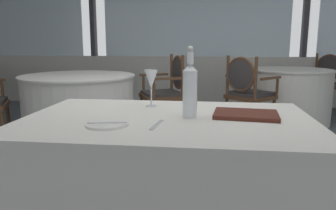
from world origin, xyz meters
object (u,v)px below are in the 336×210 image
at_px(side_plate, 107,124).
at_px(dining_chair_0_1, 324,79).
at_px(menu_book, 246,114).
at_px(wine_glass, 151,80).
at_px(water_bottle, 190,89).
at_px(dining_chair_0_0, 247,88).
at_px(dining_chair_3_0, 168,87).

height_order(side_plate, dining_chair_0_1, dining_chair_0_1).
distance_m(side_plate, menu_book, 0.67).
height_order(side_plate, menu_book, menu_book).
bearing_deg(dining_chair_0_1, wine_glass, 12.53).
distance_m(water_bottle, dining_chair_0_0, 2.44).
bearing_deg(dining_chair_0_1, water_bottle, 16.90).
bearing_deg(dining_chair_0_0, side_plate, -155.73).
relative_size(side_plate, menu_book, 0.62).
bearing_deg(dining_chair_3_0, dining_chair_0_1, -173.36).
distance_m(side_plate, water_bottle, 0.43).
xyz_separation_m(water_bottle, dining_chair_0_1, (1.90, 3.77, -0.34)).
bearing_deg(dining_chair_0_0, menu_book, -143.16).
bearing_deg(dining_chair_0_0, wine_glass, -156.65).
distance_m(dining_chair_0_1, dining_chair_3_0, 2.69).
relative_size(wine_glass, dining_chair_0_0, 0.22).
bearing_deg(water_bottle, side_plate, -148.86).
xyz_separation_m(menu_book, dining_chair_0_0, (0.28, 2.32, -0.19)).
distance_m(dining_chair_0_0, dining_chair_0_1, 1.95).
relative_size(menu_book, dining_chair_0_1, 0.33).
bearing_deg(water_bottle, menu_book, 7.86).
relative_size(water_bottle, dining_chair_3_0, 0.36).
xyz_separation_m(dining_chair_0_0, dining_chair_3_0, (-0.94, 0.01, 0.00)).
distance_m(menu_book, dining_chair_3_0, 2.43).
bearing_deg(dining_chair_0_0, dining_chair_3_0, 133.21).
bearing_deg(wine_glass, dining_chair_3_0, 94.34).
bearing_deg(dining_chair_0_1, dining_chair_0_0, 0.00).
relative_size(dining_chair_0_1, dining_chair_3_0, 0.97).
height_order(dining_chair_0_1, dining_chair_3_0, dining_chair_3_0).
relative_size(water_bottle, wine_glass, 1.64).
bearing_deg(side_plate, dining_chair_0_1, 60.51).
bearing_deg(menu_book, wine_glass, 164.46).
distance_m(side_plate, dining_chair_0_0, 2.73).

